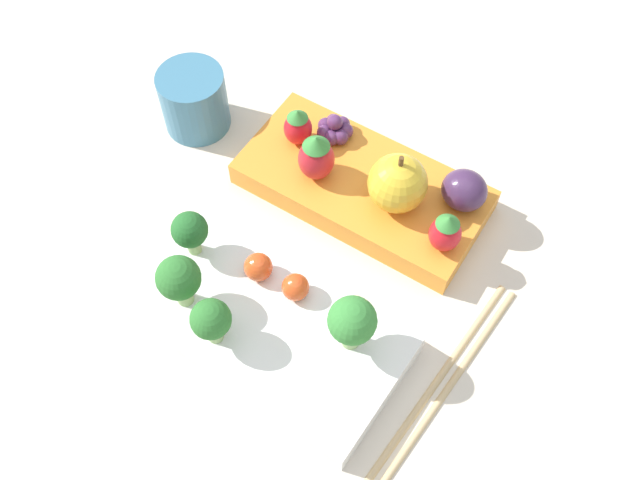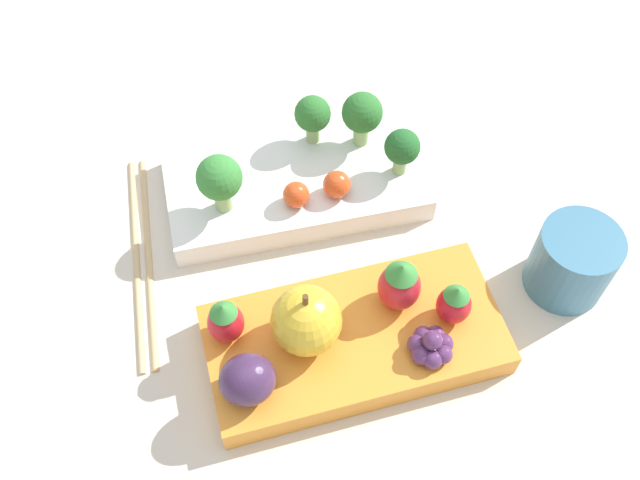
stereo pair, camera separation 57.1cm
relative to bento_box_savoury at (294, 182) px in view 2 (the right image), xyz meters
The scene contains 17 objects.
ground_plane 0.08m from the bento_box_savoury, 85.67° to the right, with size 4.00×4.00×0.00m, color beige.
bento_box_savoury is the anchor object (origin of this frame).
bento_box_fruit 0.16m from the bento_box_savoury, 89.12° to the right, with size 0.22×0.11×0.03m.
broccoli_floret_0 0.10m from the bento_box_savoury, 13.79° to the right, with size 0.03×0.03×0.05m.
broccoli_floret_1 0.08m from the bento_box_savoury, 163.05° to the right, with size 0.04×0.04×0.06m.
broccoli_floret_2 0.06m from the bento_box_savoury, 52.01° to the left, with size 0.03×0.03×0.05m.
broccoli_floret_3 0.08m from the bento_box_savoury, 16.58° to the left, with size 0.04×0.04×0.05m.
cherry_tomato_0 0.05m from the bento_box_savoury, 46.67° to the right, with size 0.02×0.02×0.02m.
cherry_tomato_1 0.04m from the bento_box_savoury, 100.64° to the right, with size 0.02×0.02×0.02m.
apple 0.16m from the bento_box_savoury, 100.76° to the right, with size 0.05×0.05×0.06m.
strawberry_0 0.15m from the bento_box_savoury, 72.62° to the right, with size 0.03×0.03×0.05m.
strawberry_1 0.16m from the bento_box_savoury, 121.86° to the right, with size 0.03×0.03×0.04m.
strawberry_2 0.19m from the bento_box_savoury, 64.48° to the right, with size 0.03×0.03×0.04m.
plum 0.20m from the bento_box_savoury, 113.22° to the right, with size 0.04×0.04×0.04m.
grape_cluster 0.20m from the bento_box_savoury, 74.03° to the right, with size 0.03×0.03×0.02m.
drinking_cup 0.24m from the bento_box_savoury, 38.69° to the right, with size 0.06×0.06×0.06m.
chopsticks_pair 0.15m from the bento_box_savoury, 165.72° to the right, with size 0.03×0.21×0.01m.
Camera 2 is at (-0.09, -0.30, 0.50)m, focal length 40.00 mm.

